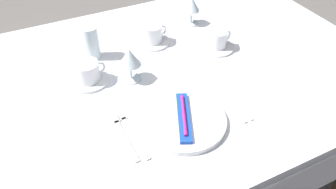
{
  "coord_description": "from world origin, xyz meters",
  "views": [
    {
      "loc": [
        -0.35,
        -0.88,
        1.49
      ],
      "look_at": [
        0.0,
        -0.15,
        0.76
      ],
      "focal_mm": 34.95,
      "sensor_mm": 36.0,
      "label": 1
    }
  ],
  "objects_px": {
    "dinner_plate": "(185,120)",
    "spoon_dessert": "(231,95)",
    "fork_inner": "(123,134)",
    "drink_tumbler": "(92,44)",
    "coffee_cup_left": "(152,33)",
    "coffee_cup_far": "(88,71)",
    "wine_glass_left": "(130,59)",
    "coffee_cup_right": "(218,39)",
    "fork_outer": "(132,132)",
    "spoon_soup": "(221,97)",
    "toothbrush_package": "(185,116)",
    "wine_glass_centre": "(192,6)"
  },
  "relations": [
    {
      "from": "spoon_dessert",
      "to": "coffee_cup_right",
      "type": "relative_size",
      "value": 2.01
    },
    {
      "from": "toothbrush_package",
      "to": "coffee_cup_left",
      "type": "distance_m",
      "value": 0.47
    },
    {
      "from": "fork_outer",
      "to": "drink_tumbler",
      "type": "xyz_separation_m",
      "value": [
        0.01,
        0.44,
        0.06
      ]
    },
    {
      "from": "coffee_cup_left",
      "to": "coffee_cup_far",
      "type": "height_order",
      "value": "coffee_cup_left"
    },
    {
      "from": "fork_outer",
      "to": "coffee_cup_right",
      "type": "relative_size",
      "value": 2.14
    },
    {
      "from": "toothbrush_package",
      "to": "drink_tumbler",
      "type": "height_order",
      "value": "drink_tumbler"
    },
    {
      "from": "fork_inner",
      "to": "wine_glass_centre",
      "type": "bearing_deg",
      "value": 44.54
    },
    {
      "from": "spoon_dessert",
      "to": "coffee_cup_right",
      "type": "distance_m",
      "value": 0.3
    },
    {
      "from": "toothbrush_package",
      "to": "fork_outer",
      "type": "xyz_separation_m",
      "value": [
        -0.17,
        0.03,
        -0.02
      ]
    },
    {
      "from": "dinner_plate",
      "to": "coffee_cup_far",
      "type": "xyz_separation_m",
      "value": [
        -0.21,
        0.33,
        0.04
      ]
    },
    {
      "from": "coffee_cup_far",
      "to": "drink_tumbler",
      "type": "height_order",
      "value": "drink_tumbler"
    },
    {
      "from": "spoon_dessert",
      "to": "drink_tumbler",
      "type": "relative_size",
      "value": 1.55
    },
    {
      "from": "spoon_soup",
      "to": "spoon_dessert",
      "type": "relative_size",
      "value": 1.07
    },
    {
      "from": "coffee_cup_right",
      "to": "drink_tumbler",
      "type": "bearing_deg",
      "value": 161.26
    },
    {
      "from": "fork_outer",
      "to": "wine_glass_left",
      "type": "distance_m",
      "value": 0.27
    },
    {
      "from": "coffee_cup_far",
      "to": "wine_glass_left",
      "type": "relative_size",
      "value": 0.85
    },
    {
      "from": "coffee_cup_left",
      "to": "drink_tumbler",
      "type": "xyz_separation_m",
      "value": [
        -0.25,
        0.01,
        0.01
      ]
    },
    {
      "from": "fork_outer",
      "to": "coffee_cup_left",
      "type": "distance_m",
      "value": 0.51
    },
    {
      "from": "toothbrush_package",
      "to": "spoon_soup",
      "type": "height_order",
      "value": "toothbrush_package"
    },
    {
      "from": "fork_outer",
      "to": "drink_tumbler",
      "type": "bearing_deg",
      "value": 88.86
    },
    {
      "from": "coffee_cup_right",
      "to": "wine_glass_centre",
      "type": "distance_m",
      "value": 0.23
    },
    {
      "from": "coffee_cup_left",
      "to": "coffee_cup_far",
      "type": "xyz_separation_m",
      "value": [
        -0.31,
        -0.13,
        -0.0
      ]
    },
    {
      "from": "fork_inner",
      "to": "spoon_soup",
      "type": "relative_size",
      "value": 0.95
    },
    {
      "from": "spoon_dessert",
      "to": "drink_tumbler",
      "type": "bearing_deg",
      "value": 129.53
    },
    {
      "from": "toothbrush_package",
      "to": "wine_glass_centre",
      "type": "bearing_deg",
      "value": 59.39
    },
    {
      "from": "toothbrush_package",
      "to": "wine_glass_left",
      "type": "xyz_separation_m",
      "value": [
        -0.07,
        0.27,
        0.07
      ]
    },
    {
      "from": "coffee_cup_right",
      "to": "wine_glass_left",
      "type": "bearing_deg",
      "value": -174.48
    },
    {
      "from": "fork_inner",
      "to": "drink_tumbler",
      "type": "height_order",
      "value": "drink_tumbler"
    },
    {
      "from": "dinner_plate",
      "to": "coffee_cup_left",
      "type": "relative_size",
      "value": 2.5
    },
    {
      "from": "spoon_soup",
      "to": "wine_glass_left",
      "type": "relative_size",
      "value": 1.69
    },
    {
      "from": "toothbrush_package",
      "to": "spoon_soup",
      "type": "distance_m",
      "value": 0.17
    },
    {
      "from": "spoon_dessert",
      "to": "fork_inner",
      "type": "bearing_deg",
      "value": -179.12
    },
    {
      "from": "fork_inner",
      "to": "spoon_soup",
      "type": "bearing_deg",
      "value": 2.16
    },
    {
      "from": "toothbrush_package",
      "to": "drink_tumbler",
      "type": "xyz_separation_m",
      "value": [
        -0.16,
        0.47,
        0.03
      ]
    },
    {
      "from": "wine_glass_left",
      "to": "drink_tumbler",
      "type": "height_order",
      "value": "drink_tumbler"
    },
    {
      "from": "coffee_cup_left",
      "to": "coffee_cup_far",
      "type": "bearing_deg",
      "value": -156.51
    },
    {
      "from": "coffee_cup_left",
      "to": "wine_glass_left",
      "type": "height_order",
      "value": "wine_glass_left"
    },
    {
      "from": "dinner_plate",
      "to": "wine_glass_left",
      "type": "xyz_separation_m",
      "value": [
        -0.07,
        0.27,
        0.08
      ]
    },
    {
      "from": "dinner_plate",
      "to": "toothbrush_package",
      "type": "xyz_separation_m",
      "value": [
        -0.0,
        0.0,
        0.02
      ]
    },
    {
      "from": "fork_inner",
      "to": "coffee_cup_far",
      "type": "xyz_separation_m",
      "value": [
        -0.02,
        0.3,
        0.04
      ]
    },
    {
      "from": "wine_glass_centre",
      "to": "wine_glass_left",
      "type": "xyz_separation_m",
      "value": [
        -0.39,
        -0.26,
        0.0
      ]
    },
    {
      "from": "spoon_dessert",
      "to": "coffee_cup_far",
      "type": "bearing_deg",
      "value": 144.97
    },
    {
      "from": "fork_outer",
      "to": "coffee_cup_right",
      "type": "height_order",
      "value": "coffee_cup_right"
    },
    {
      "from": "toothbrush_package",
      "to": "coffee_cup_right",
      "type": "bearing_deg",
      "value": 44.65
    },
    {
      "from": "spoon_dessert",
      "to": "wine_glass_centre",
      "type": "bearing_deg",
      "value": 76.81
    },
    {
      "from": "dinner_plate",
      "to": "spoon_dessert",
      "type": "distance_m",
      "value": 0.2
    },
    {
      "from": "fork_outer",
      "to": "fork_inner",
      "type": "height_order",
      "value": "same"
    },
    {
      "from": "drink_tumbler",
      "to": "coffee_cup_far",
      "type": "bearing_deg",
      "value": -111.53
    },
    {
      "from": "spoon_dessert",
      "to": "wine_glass_left",
      "type": "xyz_separation_m",
      "value": [
        -0.27,
        0.23,
        0.09
      ]
    },
    {
      "from": "dinner_plate",
      "to": "drink_tumbler",
      "type": "bearing_deg",
      "value": 108.4
    }
  ]
}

